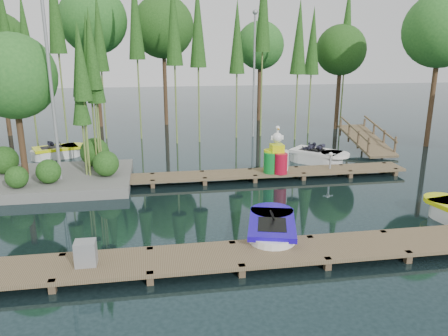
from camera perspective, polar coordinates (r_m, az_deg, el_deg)
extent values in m
plane|color=#1C3135|center=(15.33, -1.55, -4.55)|extent=(90.00, 90.00, 0.00)
cube|color=brown|center=(11.15, 1.67, -11.27)|extent=(18.00, 1.50, 0.10)
cube|color=brown|center=(10.79, -21.47, -14.66)|extent=(0.16, 0.16, 0.50)
cube|color=brown|center=(11.88, -20.25, -11.63)|extent=(0.16, 0.16, 0.50)
cube|color=brown|center=(10.53, -9.60, -14.50)|extent=(0.16, 0.16, 0.50)
cube|color=brown|center=(11.64, -9.61, -11.39)|extent=(0.16, 0.16, 0.50)
cube|color=brown|center=(10.70, 2.32, -13.74)|extent=(0.16, 0.16, 0.50)
cube|color=brown|center=(11.79, 1.07, -10.77)|extent=(0.16, 0.16, 0.50)
cube|color=brown|center=(11.29, 13.34, -12.52)|extent=(0.16, 0.16, 0.50)
cube|color=brown|center=(12.33, 11.10, -9.85)|extent=(0.16, 0.16, 0.50)
cube|color=brown|center=(12.23, 22.87, -11.08)|extent=(0.16, 0.16, 0.50)
cube|color=brown|center=(13.20, 19.99, -8.78)|extent=(0.16, 0.16, 0.50)
cube|color=brown|center=(17.74, 0.54, -0.84)|extent=(15.00, 1.20, 0.10)
cube|color=brown|center=(17.60, -22.62, -2.91)|extent=(0.16, 0.16, 0.50)
cube|color=brown|center=(18.49, -21.98, -1.97)|extent=(0.16, 0.16, 0.50)
cube|color=brown|center=(17.23, -16.05, -2.68)|extent=(0.16, 0.16, 0.50)
cube|color=brown|center=(18.14, -15.72, -1.73)|extent=(0.16, 0.16, 0.50)
cube|color=brown|center=(17.10, -9.28, -2.40)|extent=(0.16, 0.16, 0.50)
cube|color=brown|center=(18.01, -9.31, -1.46)|extent=(0.16, 0.16, 0.50)
cube|color=brown|center=(17.20, -2.51, -2.08)|extent=(0.16, 0.16, 0.50)
cube|color=brown|center=(18.11, -2.88, -1.17)|extent=(0.16, 0.16, 0.50)
cube|color=brown|center=(17.55, 4.08, -1.75)|extent=(0.16, 0.16, 0.50)
cube|color=brown|center=(18.44, 3.39, -0.87)|extent=(0.16, 0.16, 0.50)
cube|color=brown|center=(18.11, 10.34, -1.41)|extent=(0.16, 0.16, 0.50)
cube|color=brown|center=(18.98, 9.38, -0.57)|extent=(0.16, 0.16, 0.50)
cube|color=brown|center=(18.88, 16.15, -1.08)|extent=(0.16, 0.16, 0.50)
cube|color=brown|center=(19.71, 14.98, -0.29)|extent=(0.16, 0.16, 0.50)
cube|color=brown|center=(19.82, 21.46, -0.77)|extent=(0.16, 0.16, 0.50)
cube|color=brown|center=(20.62, 20.13, -0.03)|extent=(0.16, 0.16, 0.50)
cube|color=slate|center=(18.45, -21.70, -1.56)|extent=(6.20, 4.20, 0.42)
sphere|color=#27561B|center=(19.29, -26.79, 0.92)|extent=(1.10, 1.10, 1.10)
sphere|color=#27561B|center=(17.29, -21.94, -0.42)|extent=(0.90, 0.90, 0.90)
sphere|color=#27561B|center=(19.11, -16.54, 2.01)|extent=(1.20, 1.20, 1.20)
sphere|color=#27561B|center=(17.18, -25.44, -1.09)|extent=(0.80, 0.80, 0.80)
sphere|color=#27561B|center=(17.52, -15.17, 0.56)|extent=(1.00, 1.00, 1.00)
cylinder|color=#46301E|center=(18.66, -25.02, 4.03)|extent=(0.24, 0.24, 3.60)
sphere|color=#2F7128|center=(18.39, -25.82, 10.75)|extent=(3.20, 3.20, 3.20)
cylinder|color=olive|center=(18.11, -16.80, 7.63)|extent=(0.07, 0.07, 5.93)
cone|color=#27561B|center=(17.96, -17.34, 14.19)|extent=(0.70, 0.70, 2.97)
cylinder|color=olive|center=(18.01, -17.84, 7.08)|extent=(0.07, 0.07, 5.66)
cone|color=#27561B|center=(17.85, -18.38, 13.37)|extent=(0.70, 0.70, 2.83)
cylinder|color=olive|center=(18.16, -16.11, 6.58)|extent=(0.07, 0.07, 5.22)
cone|color=#27561B|center=(17.98, -16.56, 12.33)|extent=(0.70, 0.70, 2.61)
cylinder|color=olive|center=(17.39, -17.68, 6.58)|extent=(0.07, 0.07, 5.53)
cone|color=#27561B|center=(17.22, -18.23, 12.94)|extent=(0.70, 0.70, 2.76)
cylinder|color=olive|center=(17.67, -17.89, 4.19)|extent=(0.07, 0.07, 4.01)
cone|color=#27561B|center=(17.46, -18.28, 8.70)|extent=(0.70, 0.70, 2.01)
cylinder|color=olive|center=(17.97, -16.47, 7.89)|extent=(0.07, 0.07, 6.11)
cone|color=#27561B|center=(17.83, -17.01, 14.70)|extent=(0.70, 0.70, 3.05)
cylinder|color=#46301E|center=(25.84, 25.64, 9.16)|extent=(0.26, 0.26, 6.06)
sphere|color=#2F7128|center=(25.75, 26.46, 15.84)|extent=(3.81, 3.81, 3.81)
cylinder|color=#46301E|center=(29.54, 14.70, 9.80)|extent=(0.26, 0.26, 5.02)
sphere|color=#27561B|center=(29.41, 15.05, 14.67)|extent=(3.16, 3.16, 3.16)
cylinder|color=#46301E|center=(31.99, 4.63, 10.93)|extent=(0.26, 0.26, 5.31)
sphere|color=#2F7128|center=(31.88, 4.74, 15.69)|extent=(3.34, 3.34, 3.34)
cylinder|color=#46301E|center=(30.36, -7.73, 11.68)|extent=(0.26, 0.26, 6.46)
sphere|color=#27561B|center=(30.31, -7.97, 17.78)|extent=(4.06, 4.06, 4.06)
cylinder|color=#46301E|center=(30.51, -16.23, 11.60)|extent=(0.26, 0.26, 6.85)
sphere|color=#2F7128|center=(30.49, -16.75, 18.02)|extent=(4.31, 4.31, 4.31)
cylinder|color=#46301E|center=(29.41, -26.80, 9.08)|extent=(0.26, 0.26, 5.48)
cylinder|color=olive|center=(27.87, -26.19, 11.86)|extent=(0.09, 0.09, 8.36)
cone|color=#27561B|center=(27.87, -26.80, 16.64)|extent=(0.90, 0.90, 4.60)
cylinder|color=olive|center=(25.30, -24.03, 10.85)|extent=(0.09, 0.09, 7.48)
cone|color=#27561B|center=(25.26, -24.58, 15.57)|extent=(0.90, 0.90, 4.11)
cylinder|color=olive|center=(25.52, -20.76, 13.68)|extent=(0.09, 0.09, 9.66)
cone|color=#27561B|center=(25.61, -21.38, 19.72)|extent=(0.90, 0.90, 5.31)
cylinder|color=olive|center=(26.26, -15.69, 11.98)|extent=(0.09, 0.09, 7.69)
cone|color=#27561B|center=(26.23, -16.05, 16.67)|extent=(0.90, 0.90, 4.23)
cylinder|color=olive|center=(25.75, -11.24, 13.64)|extent=(0.09, 0.09, 8.99)
cone|color=#27561B|center=(25.79, -11.55, 19.23)|extent=(0.90, 0.90, 4.94)
cylinder|color=olive|center=(24.17, -6.44, 13.06)|extent=(0.09, 0.09, 8.44)
cone|color=#27561B|center=(24.18, -6.62, 18.65)|extent=(0.90, 0.90, 4.64)
cylinder|color=olive|center=(24.41, -3.36, 12.90)|extent=(0.09, 0.09, 8.22)
cone|color=#27561B|center=(24.40, -3.45, 18.30)|extent=(0.90, 0.90, 4.52)
cylinder|color=olive|center=(25.64, 1.69, 12.14)|extent=(0.09, 0.09, 7.41)
cone|color=#27561B|center=(25.59, 1.73, 16.78)|extent=(0.90, 0.90, 4.07)
cylinder|color=olive|center=(26.14, 5.03, 14.76)|extent=(0.09, 0.09, 9.77)
cone|color=#27561B|center=(26.24, 5.19, 20.74)|extent=(0.90, 0.90, 5.38)
cylinder|color=olive|center=(25.48, 9.58, 11.91)|extent=(0.09, 0.09, 7.40)
cone|color=#27561B|center=(25.43, 9.80, 16.57)|extent=(0.90, 0.90, 4.07)
cylinder|color=olive|center=(27.45, 11.30, 11.82)|extent=(0.09, 0.09, 7.14)
cone|color=#27561B|center=(27.39, 11.53, 15.99)|extent=(0.90, 0.90, 3.93)
cylinder|color=olive|center=(29.30, 15.46, 13.23)|extent=(0.09, 0.09, 8.61)
cone|color=#27561B|center=(29.32, 15.82, 17.93)|extent=(0.90, 0.90, 4.74)
cylinder|color=gray|center=(17.22, -21.52, 8.62)|extent=(0.12, 0.12, 7.00)
cylinder|color=gray|center=(26.00, 3.94, 11.71)|extent=(0.12, 0.12, 7.00)
sphere|color=gray|center=(25.99, 4.09, 19.65)|extent=(0.30, 0.30, 0.30)
cube|color=brown|center=(23.93, 18.08, 3.48)|extent=(1.50, 3.94, 0.95)
cube|color=brown|center=(22.21, 18.34, 2.66)|extent=(0.08, 0.08, 0.90)
cube|color=brown|center=(23.15, 17.13, 3.55)|extent=(0.08, 0.08, 0.90)
cube|color=brown|center=(24.09, 16.01, 4.36)|extent=(0.08, 0.08, 0.90)
cube|color=brown|center=(25.05, 14.97, 5.12)|extent=(0.08, 0.08, 0.90)
cube|color=brown|center=(23.50, 16.68, 4.88)|extent=(0.06, 3.54, 0.83)
cube|color=brown|center=(22.89, 21.45, 2.74)|extent=(0.08, 0.08, 0.90)
cube|color=brown|center=(23.80, 20.16, 3.60)|extent=(0.08, 0.08, 0.90)
cube|color=brown|center=(24.72, 18.95, 4.40)|extent=(0.08, 0.08, 0.90)
cube|color=brown|center=(25.66, 17.84, 5.13)|extent=(0.08, 0.08, 0.90)
cube|color=brown|center=(24.14, 19.68, 4.90)|extent=(0.06, 3.54, 0.83)
cube|color=white|center=(12.44, 6.25, -8.59)|extent=(1.53, 1.54, 0.57)
cylinder|color=white|center=(13.01, 6.24, -7.46)|extent=(1.53, 1.53, 0.57)
cylinder|color=white|center=(11.87, 6.26, -9.84)|extent=(1.53, 1.53, 0.57)
cube|color=#1A07B1|center=(12.32, 6.29, -7.27)|extent=(1.79, 2.42, 0.15)
cylinder|color=#1A07B1|center=(13.16, 6.27, -5.72)|extent=(1.56, 1.56, 0.15)
cube|color=black|center=(12.11, 6.30, -7.45)|extent=(1.01, 1.19, 0.06)
torus|color=black|center=(12.38, 6.32, -6.11)|extent=(0.22, 0.32, 0.28)
cylinder|color=#D8E80C|center=(15.79, 26.77, -3.77)|extent=(1.44, 1.44, 0.14)
cube|color=white|center=(22.89, -21.10, 1.74)|extent=(1.49, 1.49, 0.52)
cylinder|color=white|center=(22.99, -19.70, 1.94)|extent=(1.49, 1.49, 0.52)
cylinder|color=white|center=(22.80, -22.52, 1.55)|extent=(1.49, 1.49, 0.52)
cube|color=#D8E80C|center=(22.83, -21.17, 2.44)|extent=(2.28, 1.82, 0.13)
cylinder|color=#D8E80C|center=(22.98, -19.12, 2.72)|extent=(1.52, 1.52, 0.13)
cube|color=black|center=(22.79, -21.65, 2.48)|extent=(1.14, 1.01, 0.06)
torus|color=black|center=(22.81, -20.87, 2.95)|extent=(0.30, 0.23, 0.25)
imported|color=#1E1E2D|center=(22.73, -21.83, 3.03)|extent=(0.50, 0.44, 0.93)
cube|color=white|center=(20.88, 11.91, 1.26)|extent=(1.79, 1.79, 0.58)
cylinder|color=white|center=(20.64, 13.51, 0.99)|extent=(1.79, 1.79, 0.58)
cylinder|color=white|center=(21.14, 10.34, 1.52)|extent=(1.79, 1.79, 0.58)
cube|color=white|center=(20.81, 11.96, 2.10)|extent=(2.46, 2.47, 0.15)
cylinder|color=white|center=(20.46, 14.31, 1.72)|extent=(1.82, 1.82, 0.15)
cube|color=black|center=(20.88, 11.44, 2.31)|extent=(1.29, 1.29, 0.06)
torus|color=black|center=(20.70, 12.39, 2.60)|extent=(0.32, 0.32, 0.28)
imported|color=#1E1E2D|center=(20.86, 11.34, 2.91)|extent=(0.52, 0.52, 0.95)
imported|color=#1E1E2D|center=(21.05, 12.66, 2.77)|extent=(0.40, 0.40, 0.72)
cube|color=gray|center=(10.96, -17.62, -10.54)|extent=(0.49, 0.41, 0.60)
cylinder|color=#D8E80C|center=(17.98, 6.15, 0.97)|extent=(0.61, 0.61, 0.91)
cylinder|color=#0D7927|center=(17.80, 6.09, 0.68)|extent=(0.55, 0.55, 0.83)
cylinder|color=silver|center=(18.20, 7.54, 0.98)|extent=(0.55, 0.55, 0.83)
cylinder|color=#AF0C25|center=(17.72, 7.40, 0.58)|extent=(0.55, 0.55, 0.83)
cube|color=#D8E80C|center=(17.82, 6.93, 2.59)|extent=(0.51, 0.51, 0.32)
sphere|color=white|center=(17.72, 6.97, 3.97)|extent=(0.41, 0.41, 0.41)
cylinder|color=white|center=(17.68, 7.00, 4.70)|extent=(0.09, 0.09, 0.28)
sphere|color=white|center=(17.65, 7.01, 5.20)|extent=(0.18, 0.18, 0.18)
cone|color=#FFA30D|center=(17.48, 7.18, 5.03)|extent=(0.09, 0.28, 0.09)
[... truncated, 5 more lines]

